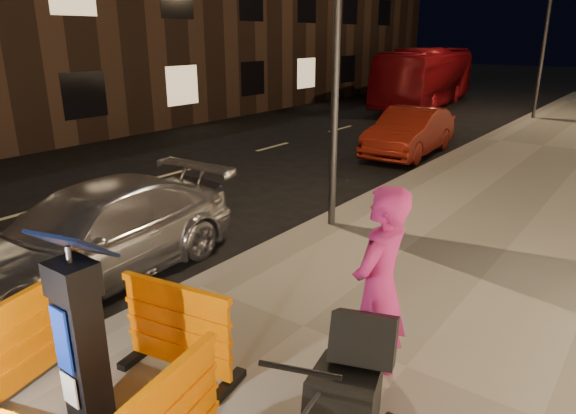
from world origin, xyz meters
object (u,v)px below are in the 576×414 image
Objects in this scene: man at (379,290)px; parking_kiosk at (81,341)px; barrier_kerbside at (26,342)px; bus_doubledecker at (424,105)px; car_silver at (98,278)px; barrier_back at (178,330)px; car_red at (408,155)px; stroller at (345,392)px.

parking_kiosk is at bearing -38.32° from man.
bus_doubledecker is (-5.47, 22.44, -0.62)m from barrier_kerbside.
barrier_back is at bearing -20.96° from car_silver.
stroller reaches higher than car_red.
barrier_back is at bearing -80.42° from bus_doubledecker.
parking_kiosk is 2.49m from man.
stroller is at bearing 18.01° from parking_kiosk.
man is at bearing -66.98° from barrier_kerbside.
bus_doubledecker reaches higher than stroller.
stroller reaches higher than barrier_kerbside.
parking_kiosk is 12.14m from car_red.
parking_kiosk is 0.88× the size of man.
barrier_back is 11.19m from car_red.
parking_kiosk is 1.40× the size of barrier_back.
bus_doubledecker is 8.90× the size of stroller.
car_silver is (-2.73, 1.85, -1.00)m from parking_kiosk.
man is at bearing -75.79° from bus_doubledecker.
stroller is (8.18, -21.39, 0.69)m from bus_doubledecker.
bus_doubledecker is at bearing 91.14° from stroller.
car_silver is 2.31× the size of man.
man reaches higher than car_silver.
car_silver is 4.08× the size of stroller.
man reaches higher than car_red.
parking_kiosk is 0.38× the size of car_silver.
barrier_kerbside is (-0.95, 0.00, -0.38)m from parking_kiosk.
car_red is 10.74m from man.
barrier_back is at bearing -80.72° from car_red.
car_silver is 1.11× the size of car_red.
car_red is at bearing -157.45° from man.
car_silver is at bearing -88.46° from man.
barrier_kerbside is 11.95m from car_red.
man is 1.77× the size of stroller.
parking_kiosk reaches higher than bus_doubledecker.
parking_kiosk reaches higher than barrier_kerbside.
barrier_kerbside is 2.64m from car_silver.
car_red is 3.69× the size of stroller.
man is at bearing -71.36° from car_red.
car_silver is 20.91m from bus_doubledecker.
bus_doubledecker is at bearing 93.08° from parking_kiosk.
parking_kiosk is at bearing -81.73° from car_red.
car_red is (0.23, 9.98, 0.00)m from car_silver.
man reaches higher than parking_kiosk.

